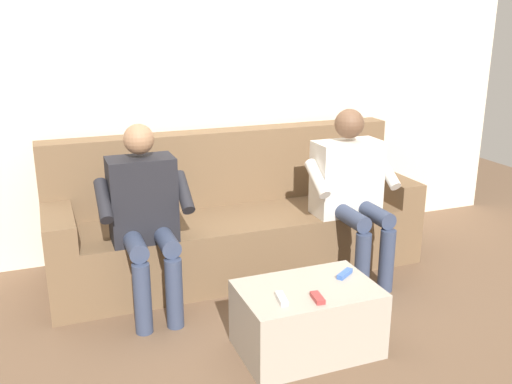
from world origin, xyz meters
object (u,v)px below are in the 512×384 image
object	(u,v)px
remote_red	(318,298)
remote_blue	(345,274)
person_right_seated	(145,210)
person_left_seated	(351,185)
coffee_table	(307,319)
couch	(235,222)
remote_white	(282,299)

from	to	relation	value
remote_red	remote_blue	bearing A→B (deg)	-47.05
person_right_seated	remote_blue	world-z (taller)	person_right_seated
person_left_seated	remote_red	size ratio (longest dim) A/B	10.27
coffee_table	person_right_seated	size ratio (longest dim) A/B	0.64
couch	person_right_seated	bearing A→B (deg)	29.20
person_right_seated	remote_blue	size ratio (longest dim) A/B	8.92
person_right_seated	remote_red	bearing A→B (deg)	126.46
coffee_table	remote_white	xyz separation A→B (m)	(0.19, 0.08, 0.20)
remote_blue	coffee_table	bearing A→B (deg)	-21.60
coffee_table	person_left_seated	xyz separation A→B (m)	(-0.69, -0.77, 0.45)
person_left_seated	remote_blue	size ratio (longest dim) A/B	9.00
person_left_seated	remote_white	bearing A→B (deg)	44.20
remote_blue	person_right_seated	bearing A→B (deg)	-71.45
person_left_seated	remote_white	distance (m)	1.25
coffee_table	remote_white	distance (m)	0.28
person_left_seated	remote_red	xyz separation A→B (m)	(0.71, 0.91, -0.26)
coffee_table	person_right_seated	world-z (taller)	person_right_seated
remote_blue	remote_red	world-z (taller)	same
couch	person_left_seated	bearing A→B (deg)	150.55
remote_red	remote_white	xyz separation A→B (m)	(0.17, -0.06, 0.00)
coffee_table	remote_white	world-z (taller)	remote_white
couch	coffee_table	xyz separation A→B (m)	(0.00, 1.16, -0.15)
person_right_seated	remote_blue	bearing A→B (deg)	142.53
remote_red	couch	bearing A→B (deg)	5.95
couch	person_left_seated	xyz separation A→B (m)	(-0.69, 0.39, 0.31)
person_right_seated	remote_blue	distance (m)	1.21
remote_red	remote_white	bearing A→B (deg)	78.25
person_right_seated	remote_red	world-z (taller)	person_right_seated
coffee_table	remote_blue	bearing A→B (deg)	-167.62
couch	person_right_seated	world-z (taller)	person_right_seated
coffee_table	remote_white	size ratio (longest dim) A/B	5.76
couch	coffee_table	size ratio (longest dim) A/B	3.54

